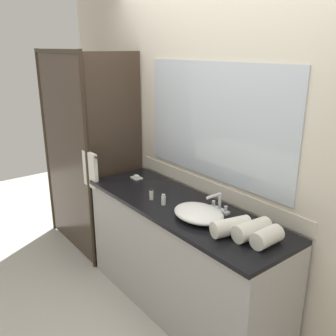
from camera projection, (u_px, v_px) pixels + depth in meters
ground_plane at (179, 306)px, 3.02m from camera, size 8.00×8.00×0.00m
wall_back_with_mirror at (216, 145)px, 2.81m from camera, size 4.40×0.06×2.60m
vanity_cabinet at (181, 258)px, 2.88m from camera, size 1.80×0.58×0.90m
shower_enclosure at (81, 155)px, 3.55m from camera, size 1.20×0.59×2.00m
sink_basin at (199, 213)px, 2.51m from camera, size 0.38×0.30×0.08m
faucet at (219, 205)px, 2.62m from camera, size 0.17×0.15×0.14m
soap_dish at (137, 177)px, 3.28m from camera, size 0.10×0.07×0.04m
amenity_bottle_lotion at (164, 200)px, 2.73m from camera, size 0.03×0.03×0.08m
amenity_bottle_conditioner at (151, 194)px, 2.82m from camera, size 0.03×0.03×0.09m
rolled_towel_near_edge at (267, 237)px, 2.17m from camera, size 0.11×0.20×0.11m
rolled_towel_middle at (252, 230)px, 2.25m from camera, size 0.13×0.26×0.11m
rolled_towel_far_edge at (231, 227)px, 2.29m from camera, size 0.16×0.27×0.11m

